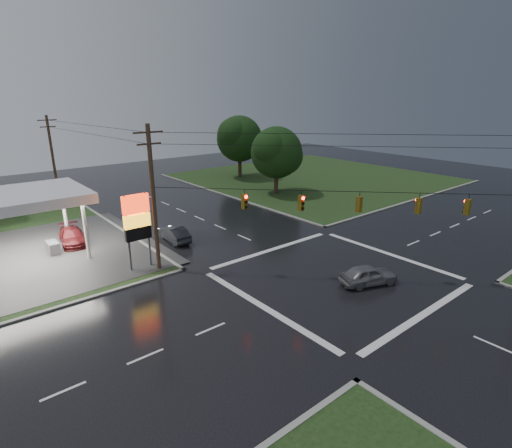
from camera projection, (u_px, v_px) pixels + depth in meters
ground at (335, 276)px, 29.69m from camera, size 120.00×120.00×0.00m
grass_ne at (314, 178)px, 64.47m from camera, size 36.00×36.00×0.08m
pylon_sign at (137, 219)px, 29.82m from camera, size 2.00×0.35×6.00m
utility_pole_nw at (153, 198)px, 29.15m from camera, size 2.20×0.32×11.00m
utility_pole_n at (53, 156)px, 50.16m from camera, size 2.20×0.32×10.50m
traffic_signals at (341, 192)px, 27.68m from camera, size 26.87×26.87×1.47m
tree_ne_near at (277, 153)px, 52.66m from camera, size 7.99×6.80×8.98m
tree_ne_far at (240, 139)px, 63.09m from camera, size 8.46×7.20×9.80m
car_north at (174, 234)px, 36.65m from camera, size 1.75×4.35×1.41m
car_crossing at (368, 275)px, 28.31m from camera, size 4.47×3.06×1.41m
car_pump at (72, 236)px, 35.99m from camera, size 2.69×5.15×1.43m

